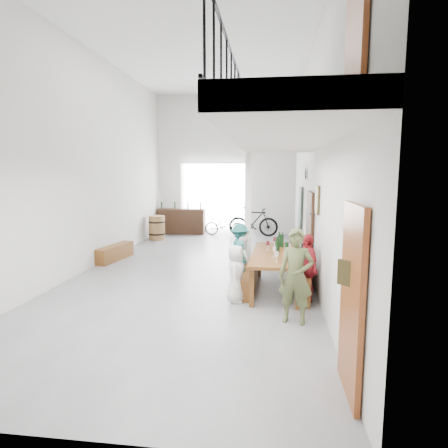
# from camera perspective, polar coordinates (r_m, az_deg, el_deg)

# --- Properties ---
(floor) EXTENTS (12.00, 12.00, 0.00)m
(floor) POSITION_cam_1_polar(r_m,az_deg,el_deg) (9.42, -4.21, -7.14)
(floor) COLOR slate
(floor) RESTS_ON ground
(room_walls) EXTENTS (12.00, 12.00, 12.00)m
(room_walls) POSITION_cam_1_polar(r_m,az_deg,el_deg) (9.17, -4.44, 14.85)
(room_walls) COLOR silver
(room_walls) RESTS_ON ground
(gateway_portal) EXTENTS (2.80, 0.08, 2.80)m
(gateway_portal) POSITION_cam_1_polar(r_m,az_deg,el_deg) (15.06, -1.28, 3.87)
(gateway_portal) COLOR white
(gateway_portal) RESTS_ON ground
(right_wall_decor) EXTENTS (0.07, 8.28, 5.07)m
(right_wall_decor) POSITION_cam_1_polar(r_m,az_deg,el_deg) (7.14, 14.27, 2.09)
(right_wall_decor) COLOR brown
(right_wall_decor) RESTS_ON ground
(balcony) EXTENTS (1.52, 5.62, 4.00)m
(balcony) POSITION_cam_1_polar(r_m,az_deg,el_deg) (5.82, 8.95, 13.05)
(balcony) COLOR white
(balcony) RESTS_ON ground
(tasting_table) EXTENTS (1.06, 2.42, 0.79)m
(tasting_table) POSITION_cam_1_polar(r_m,az_deg,el_deg) (7.77, 7.96, -5.04)
(tasting_table) COLOR brown
(tasting_table) RESTS_ON ground
(bench_inner) EXTENTS (0.39, 1.84, 0.42)m
(bench_inner) POSITION_cam_1_polar(r_m,az_deg,el_deg) (8.00, 3.63, -8.28)
(bench_inner) COLOR brown
(bench_inner) RESTS_ON ground
(bench_wall) EXTENTS (0.46, 2.10, 0.48)m
(bench_wall) POSITION_cam_1_polar(r_m,az_deg,el_deg) (7.96, 12.04, -8.29)
(bench_wall) COLOR brown
(bench_wall) RESTS_ON ground
(tableware) EXTENTS (0.50, 1.62, 0.35)m
(tableware) POSITION_cam_1_polar(r_m,az_deg,el_deg) (7.95, 8.23, -3.07)
(tableware) COLOR black
(tableware) RESTS_ON tasting_table
(side_bench) EXTENTS (0.56, 1.53, 0.42)m
(side_bench) POSITION_cam_1_polar(r_m,az_deg,el_deg) (10.92, -16.30, -4.21)
(side_bench) COLOR brown
(side_bench) RESTS_ON ground
(oak_barrel) EXTENTS (0.60, 0.60, 0.88)m
(oak_barrel) POSITION_cam_1_polar(r_m,az_deg,el_deg) (13.88, -10.20, -0.57)
(oak_barrel) COLOR brown
(oak_barrel) RESTS_ON ground
(serving_counter) EXTENTS (1.89, 0.54, 1.00)m
(serving_counter) POSITION_cam_1_polar(r_m,az_deg,el_deg) (15.12, -6.50, 0.41)
(serving_counter) COLOR #331F11
(serving_counter) RESTS_ON ground
(counter_bottles) EXTENTS (1.65, 0.14, 0.28)m
(counter_bottles) POSITION_cam_1_polar(r_m,az_deg,el_deg) (15.05, -6.53, 2.82)
(counter_bottles) COLOR black
(counter_bottles) RESTS_ON serving_counter
(guest_left_a) EXTENTS (0.36, 0.54, 1.09)m
(guest_left_a) POSITION_cam_1_polar(r_m,az_deg,el_deg) (7.09, 1.80, -7.58)
(guest_left_a) COLOR white
(guest_left_a) RESTS_ON ground
(guest_left_b) EXTENTS (0.35, 0.44, 1.06)m
(guest_left_b) POSITION_cam_1_polar(r_m,az_deg,el_deg) (7.74, 2.58, -6.36)
(guest_left_b) COLOR #237775
(guest_left_b) RESTS_ON ground
(guest_left_c) EXTENTS (0.48, 0.57, 1.04)m
(guest_left_c) POSITION_cam_1_polar(r_m,az_deg,el_deg) (8.31, 3.00, -5.47)
(guest_left_c) COLOR white
(guest_left_c) RESTS_ON ground
(guest_left_d) EXTENTS (0.65, 0.91, 1.27)m
(guest_left_d) POSITION_cam_1_polar(r_m,az_deg,el_deg) (8.69, 2.50, -4.08)
(guest_left_d) COLOR #237775
(guest_left_d) RESTS_ON ground
(guest_right_a) EXTENTS (0.53, 0.82, 1.29)m
(guest_right_a) POSITION_cam_1_polar(r_m,az_deg,el_deg) (7.28, 12.55, -6.50)
(guest_right_a) COLOR maroon
(guest_right_a) RESTS_ON ground
(guest_right_b) EXTENTS (0.55, 1.00, 1.03)m
(guest_right_b) POSITION_cam_1_polar(r_m,az_deg,el_deg) (7.89, 12.38, -6.37)
(guest_right_b) COLOR black
(guest_right_b) RESTS_ON ground
(guest_right_c) EXTENTS (0.50, 0.60, 1.04)m
(guest_right_c) POSITION_cam_1_polar(r_m,az_deg,el_deg) (8.49, 11.44, -5.30)
(guest_right_c) COLOR white
(guest_right_c) RESTS_ON ground
(host_standing) EXTENTS (0.64, 0.50, 1.55)m
(host_standing) POSITION_cam_1_polar(r_m,az_deg,el_deg) (6.17, 10.88, -7.82)
(host_standing) COLOR #4F5730
(host_standing) RESTS_ON ground
(potted_plant) EXTENTS (0.49, 0.45, 0.45)m
(potted_plant) POSITION_cam_1_polar(r_m,az_deg,el_deg) (10.11, 10.65, -4.89)
(potted_plant) COLOR #1F531A
(potted_plant) RESTS_ON ground
(bicycle_near) EXTENTS (1.57, 0.59, 0.81)m
(bicycle_near) POSITION_cam_1_polar(r_m,az_deg,el_deg) (14.57, 0.09, -0.18)
(bicycle_near) COLOR black
(bicycle_near) RESTS_ON ground
(bicycle_far) EXTENTS (1.93, 0.64, 1.15)m
(bicycle_far) POSITION_cam_1_polar(r_m,az_deg,el_deg) (14.43, 4.48, 0.38)
(bicycle_far) COLOR black
(bicycle_far) RESTS_ON ground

